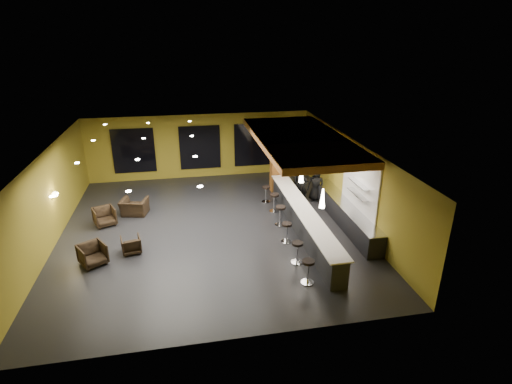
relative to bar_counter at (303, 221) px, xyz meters
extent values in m
cube|color=black|center=(-3.65, 1.00, -0.55)|extent=(12.00, 13.00, 0.10)
cube|color=black|center=(-3.65, 1.00, 3.05)|extent=(12.00, 13.00, 0.10)
cube|color=olive|center=(-3.65, 7.55, 1.25)|extent=(12.00, 0.10, 3.50)
cube|color=olive|center=(-3.65, -5.55, 1.25)|extent=(12.00, 0.10, 3.50)
cube|color=olive|center=(-9.70, 1.00, 1.25)|extent=(0.10, 13.00, 3.50)
cube|color=olive|center=(2.40, 1.00, 1.25)|extent=(0.10, 13.00, 3.50)
cube|color=#92592A|center=(0.35, 2.00, 2.86)|extent=(3.60, 8.00, 0.28)
cube|color=black|center=(-7.15, 7.44, 1.20)|extent=(2.20, 0.06, 2.40)
cube|color=black|center=(-3.65, 7.44, 1.20)|extent=(2.20, 0.06, 2.40)
cube|color=black|center=(-0.65, 7.44, 1.20)|extent=(2.20, 0.06, 2.40)
cube|color=white|center=(2.31, 0.00, 1.50)|extent=(0.06, 3.20, 2.40)
cube|color=black|center=(0.00, 0.00, 0.00)|extent=(0.60, 8.00, 1.00)
cube|color=silver|center=(0.00, 0.00, 0.52)|extent=(0.78, 8.10, 0.05)
cube|color=black|center=(2.00, 0.50, -0.07)|extent=(0.70, 6.00, 0.86)
cube|color=silver|center=(2.00, 0.50, 0.39)|extent=(0.72, 6.00, 0.03)
cube|color=silver|center=(2.17, -0.20, 1.10)|extent=(0.30, 1.50, 0.03)
cube|color=silver|center=(2.17, -0.20, 1.55)|extent=(0.30, 1.50, 0.03)
cube|color=brown|center=(0.00, 4.60, 1.25)|extent=(0.60, 0.60, 3.50)
sphere|color=#FFE5B2|center=(-9.53, 1.50, 1.30)|extent=(0.22, 0.22, 0.22)
cone|color=white|center=(0.00, -2.00, 1.85)|extent=(0.20, 0.20, 0.70)
cone|color=white|center=(0.00, 0.50, 1.85)|extent=(0.20, 0.20, 0.70)
cone|color=white|center=(0.00, 3.00, 1.85)|extent=(0.20, 0.20, 0.70)
imported|color=black|center=(0.81, 2.92, 0.31)|extent=(0.69, 0.56, 1.62)
imported|color=black|center=(0.91, 3.60, 0.26)|extent=(0.74, 0.58, 1.53)
imported|color=black|center=(1.56, 3.07, 0.32)|extent=(0.93, 0.78, 1.64)
imported|color=black|center=(-7.93, -0.92, -0.11)|extent=(1.15, 1.16, 0.78)
imported|color=black|center=(-6.70, -0.33, -0.19)|extent=(0.81, 0.82, 0.63)
imported|color=black|center=(-8.01, 2.19, -0.11)|extent=(1.09, 1.11, 0.78)
imported|color=black|center=(-6.87, 3.04, -0.14)|extent=(1.31, 1.21, 0.72)
cylinder|color=silver|center=(-0.87, -3.41, -0.48)|extent=(0.43, 0.43, 0.03)
cylinder|color=silver|center=(-0.87, -3.41, -0.10)|extent=(0.07, 0.07, 0.75)
cylinder|color=black|center=(-0.87, -3.41, 0.30)|extent=(0.41, 0.41, 0.09)
cylinder|color=silver|center=(-0.87, -2.16, -0.48)|extent=(0.41, 0.41, 0.03)
cylinder|color=silver|center=(-0.87, -2.16, -0.12)|extent=(0.07, 0.07, 0.72)
cylinder|color=black|center=(-0.87, -2.16, 0.27)|extent=(0.39, 0.39, 0.08)
cylinder|color=silver|center=(-0.85, -0.66, -0.48)|extent=(0.41, 0.41, 0.03)
cylinder|color=silver|center=(-0.85, -0.66, -0.12)|extent=(0.07, 0.07, 0.72)
cylinder|color=black|center=(-0.85, -0.66, 0.27)|extent=(0.39, 0.39, 0.08)
cylinder|color=silver|center=(-0.74, 0.79, -0.48)|extent=(0.44, 0.44, 0.03)
cylinder|color=silver|center=(-0.74, 0.79, -0.10)|extent=(0.08, 0.08, 0.77)
cylinder|color=black|center=(-0.74, 0.79, 0.32)|extent=(0.42, 0.42, 0.09)
cylinder|color=silver|center=(-0.69, 2.16, -0.48)|extent=(0.44, 0.44, 0.03)
cylinder|color=silver|center=(-0.69, 2.16, -0.10)|extent=(0.08, 0.08, 0.76)
cylinder|color=black|center=(-0.69, 2.16, 0.32)|extent=(0.42, 0.42, 0.09)
cylinder|color=silver|center=(-0.83, 3.31, -0.48)|extent=(0.40, 0.40, 0.03)
cylinder|color=silver|center=(-0.83, 3.31, -0.13)|extent=(0.07, 0.07, 0.71)
cylinder|color=black|center=(-0.83, 3.31, 0.26)|extent=(0.38, 0.38, 0.08)
camera|label=1|loc=(-4.55, -13.86, 7.19)|focal=28.00mm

